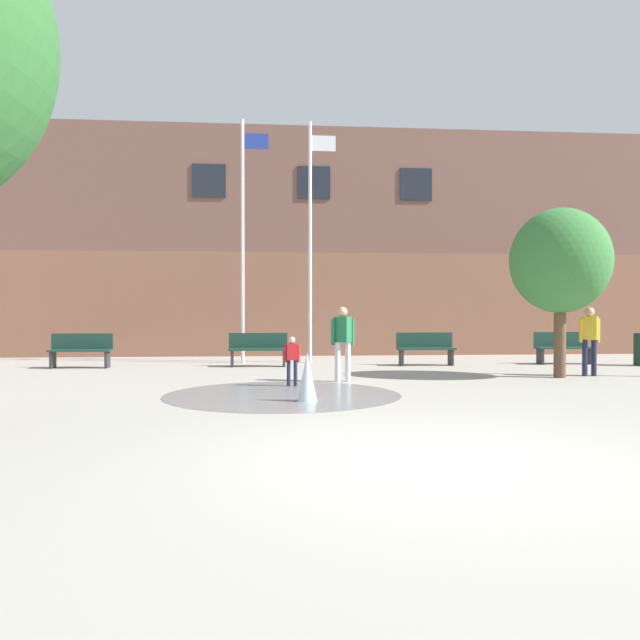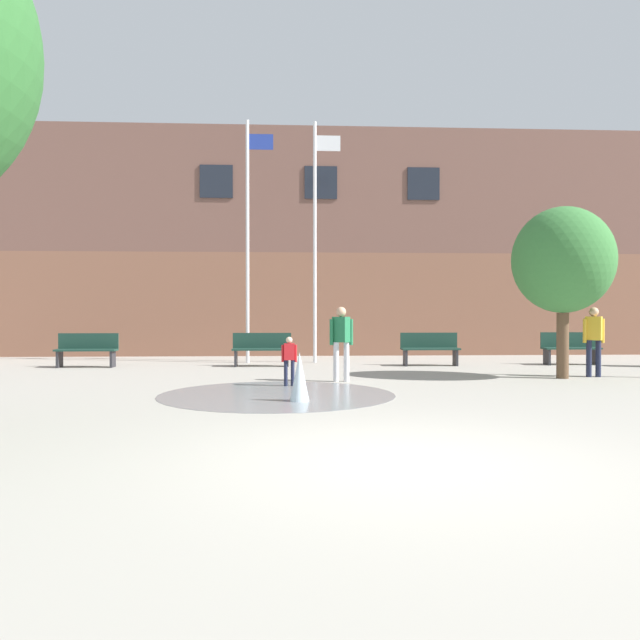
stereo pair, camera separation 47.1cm
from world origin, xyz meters
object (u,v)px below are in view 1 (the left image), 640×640
child_running (292,357)px  flagpole_right (311,234)px  park_bench_under_right_flagpole (258,349)px  street_tree_near_building (560,261)px  adult_in_red (343,338)px  adult_watching (590,336)px  flagpole_left (244,233)px  park_bench_center (81,350)px  park_bench_near_trashcan (425,348)px  park_bench_far_right (563,347)px

child_running → flagpole_right: (0.81, 5.84, 3.19)m
park_bench_under_right_flagpole → street_tree_near_building: bearing=-27.1°
adult_in_red → adult_watching: same height
adult_watching → flagpole_right: flagpole_right is taller
adult_watching → street_tree_near_building: 1.91m
street_tree_near_building → flagpole_left: bearing=147.0°
park_bench_center → street_tree_near_building: size_ratio=0.42×
park_bench_near_trashcan → child_running: 6.04m
adult_watching → flagpole_left: flagpole_left is taller
park_bench_far_right → street_tree_near_building: 4.55m
adult_watching → street_tree_near_building: street_tree_near_building is taller
park_bench_far_right → adult_watching: (-1.00, -3.31, 0.45)m
adult_watching → flagpole_left: bearing=8.6°
park_bench_under_right_flagpole → park_bench_far_right: size_ratio=1.00×
child_running → street_tree_near_building: 6.53m
park_bench_near_trashcan → child_running: size_ratio=1.62×
park_bench_under_right_flagpole → adult_in_red: 4.32m
park_bench_under_right_flagpole → flagpole_right: 3.83m
adult_in_red → child_running: adult_in_red is taller
park_bench_near_trashcan → park_bench_far_right: (4.03, 0.10, 0.00)m
adult_in_red → street_tree_near_building: street_tree_near_building is taller
adult_in_red → adult_watching: size_ratio=1.00×
park_bench_far_right → adult_in_red: adult_in_red is taller
park_bench_near_trashcan → flagpole_left: bearing=166.2°
park_bench_near_trashcan → park_bench_under_right_flagpole: bearing=179.6°
park_bench_under_right_flagpole → adult_in_red: adult_in_red is taller
park_bench_center → park_bench_under_right_flagpole: 4.68m
child_running → park_bench_center: bearing=137.3°
adult_watching → park_bench_under_right_flagpole: bearing=14.5°
flagpole_left → street_tree_near_building: 8.72m
park_bench_under_right_flagpole → park_bench_near_trashcan: same height
adult_in_red → street_tree_near_building: (4.99, 0.38, 1.69)m
park_bench_under_right_flagpole → adult_in_red: bearing=-64.7°
park_bench_center → flagpole_left: 5.52m
park_bench_near_trashcan → adult_in_red: (-2.80, -3.86, 0.45)m
adult_in_red → child_running: size_ratio=1.61×
park_bench_under_right_flagpole → street_tree_near_building: (6.83, -3.50, 2.15)m
flagpole_right → street_tree_near_building: (5.29, -4.71, -1.14)m
park_bench_center → flagpole_right: size_ratio=0.23×
child_running → flagpole_left: (-1.16, 5.84, 3.19)m
park_bench_center → adult_watching: 12.76m
park_bench_far_right → flagpole_right: bearing=170.9°
adult_watching → street_tree_near_building: bearing=54.7°
adult_in_red → adult_watching: (5.83, 0.65, 0.00)m
park_bench_under_right_flagpole → child_running: 4.69m
park_bench_center → child_running: size_ratio=1.62×
adult_in_red → child_running: 1.38m
flagpole_right → street_tree_near_building: 7.17m
adult_watching → street_tree_near_building: (-0.84, -0.26, 1.69)m
park_bench_center → adult_watching: size_ratio=1.01×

